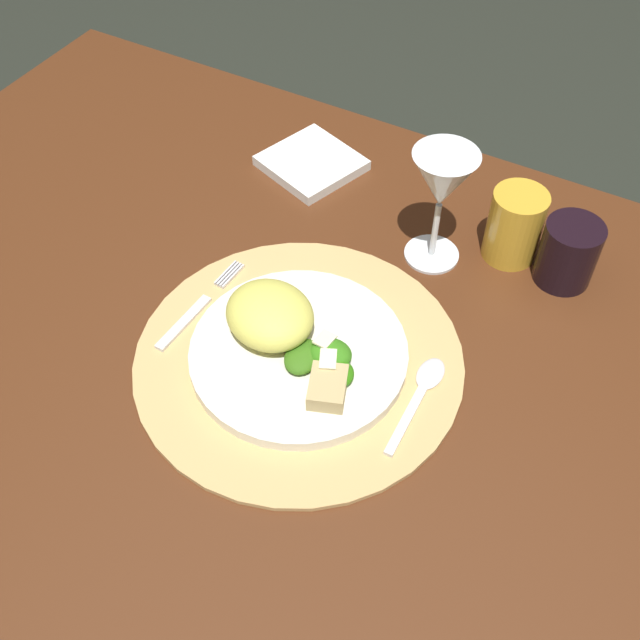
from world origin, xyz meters
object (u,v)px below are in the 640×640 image
Objects in this scene: fork at (197,309)px; amber_tumbler at (515,226)px; napkin at (311,163)px; dinner_plate at (299,353)px; dark_tumbler at (568,253)px; wine_glass at (442,184)px; dining_table at (301,423)px; spoon at (423,387)px.

amber_tumbler reaches higher than fork.
napkin is at bearing 93.07° from fork.
dark_tumbler is at bearing 51.01° from dinner_plate.
napkin is 0.26m from wine_glass.
wine_glass is at bearing -20.28° from napkin.
napkin is (-0.14, 0.28, 0.20)m from dining_table.
wine_glass is 1.91× the size of dark_tumbler.
amber_tumbler is (0.31, -0.03, 0.04)m from napkin.
napkin is at bearing 159.72° from wine_glass.
fork is 1.01× the size of wine_glass.
fork is 0.45m from dark_tumbler.
spoon is 1.15× the size of napkin.
napkin is at bearing 136.58° from spoon.
dinner_plate is 1.54× the size of fork.
wine_glass reaches higher than napkin.
dinner_plate reaches higher than napkin.
wine_glass reaches higher than fork.
napkin is 0.77× the size of wine_glass.
fork is 0.29m from spoon.
fork is at bearing -132.31° from wine_glass.
dark_tumbler is at bearing 44.95° from dining_table.
amber_tumbler reaches higher than napkin.
wine_glass reaches higher than dining_table.
dining_table is 8.42× the size of wine_glass.
wine_glass is at bearing -164.56° from dark_tumbler.
spoon is at bearing 5.06° from fork.
dinner_plate is at bearing -63.06° from napkin.
spoon is at bearing -91.65° from amber_tumbler.
napkin is at bearing 116.94° from dinner_plate.
spoon is 1.68× the size of dark_tumbler.
spoon is (0.14, 0.03, -0.00)m from dinner_plate.
dinner_plate is 0.26m from wine_glass.
dinner_plate reaches higher than spoon.
spoon is 1.46× the size of amber_tumbler.
spoon is at bearing -43.42° from napkin.
dark_tumbler is (0.24, 0.24, 0.23)m from dining_table.
dinner_plate is at bearing -117.89° from amber_tumbler.
dark_tumbler reaches higher than napkin.
wine_glass is at bearing 47.69° from fork.
dark_tumbler is (0.16, 0.04, -0.08)m from wine_glass.
fork is at bearing -166.34° from dining_table.
wine_glass is at bearing 110.93° from spoon.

